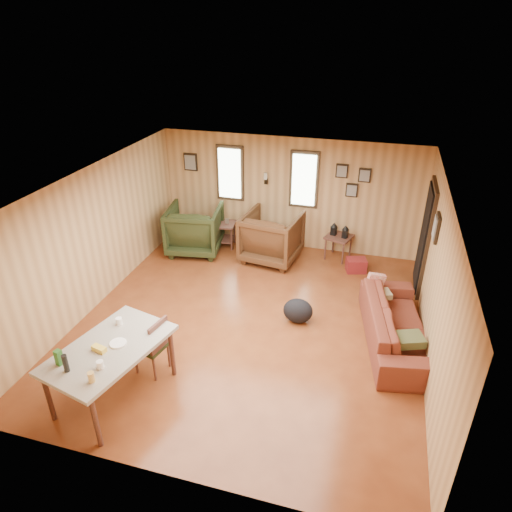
# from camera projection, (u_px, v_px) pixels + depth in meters

# --- Properties ---
(room) EXTENTS (5.54, 6.04, 2.44)m
(room) POSITION_uv_depth(u_px,v_px,m) (264.00, 252.00, 7.26)
(room) COLOR brown
(room) RESTS_ON ground
(sofa) EXTENTS (1.05, 2.32, 0.88)m
(sofa) POSITION_uv_depth(u_px,v_px,m) (398.00, 319.00, 6.96)
(sofa) COLOR maroon
(sofa) RESTS_ON ground
(recliner_brown) EXTENTS (1.22, 1.16, 1.13)m
(recliner_brown) POSITION_uv_depth(u_px,v_px,m) (272.00, 235.00, 9.33)
(recliner_brown) COLOR #4A2B16
(recliner_brown) RESTS_ON ground
(recliner_green) EXTENTS (1.23, 1.17, 1.12)m
(recliner_green) POSITION_uv_depth(u_px,v_px,m) (195.00, 227.00, 9.67)
(recliner_green) COLOR #262E15
(recliner_green) RESTS_ON ground
(end_table) EXTENTS (0.59, 0.54, 0.67)m
(end_table) POSITION_uv_depth(u_px,v_px,m) (223.00, 230.00, 9.96)
(end_table) COLOR brown
(end_table) RESTS_ON ground
(side_table) EXTENTS (0.61, 0.61, 0.79)m
(side_table) POSITION_uv_depth(u_px,v_px,m) (339.00, 235.00, 9.38)
(side_table) COLOR brown
(side_table) RESTS_ON ground
(cooler) EXTENTS (0.44, 0.37, 0.27)m
(cooler) POSITION_uv_depth(u_px,v_px,m) (356.00, 265.00, 9.08)
(cooler) COLOR maroon
(cooler) RESTS_ON ground
(backpack) EXTENTS (0.60, 0.54, 0.43)m
(backpack) POSITION_uv_depth(u_px,v_px,m) (298.00, 311.00, 7.55)
(backpack) COLOR black
(backpack) RESTS_ON ground
(sofa_pillows) EXTENTS (0.96, 1.66, 0.34)m
(sofa_pillows) POSITION_uv_depth(u_px,v_px,m) (392.00, 311.00, 7.04)
(sofa_pillows) COLOR #464D2B
(sofa_pillows) RESTS_ON sofa
(dining_table) EXTENTS (1.32, 1.80, 1.06)m
(dining_table) POSITION_uv_depth(u_px,v_px,m) (109.00, 352.00, 5.81)
(dining_table) COLOR gray
(dining_table) RESTS_ON ground
(dining_chair) EXTENTS (0.48, 0.48, 0.89)m
(dining_chair) POSITION_uv_depth(u_px,v_px,m) (154.00, 343.00, 6.36)
(dining_chair) COLOR #262E15
(dining_chair) RESTS_ON ground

